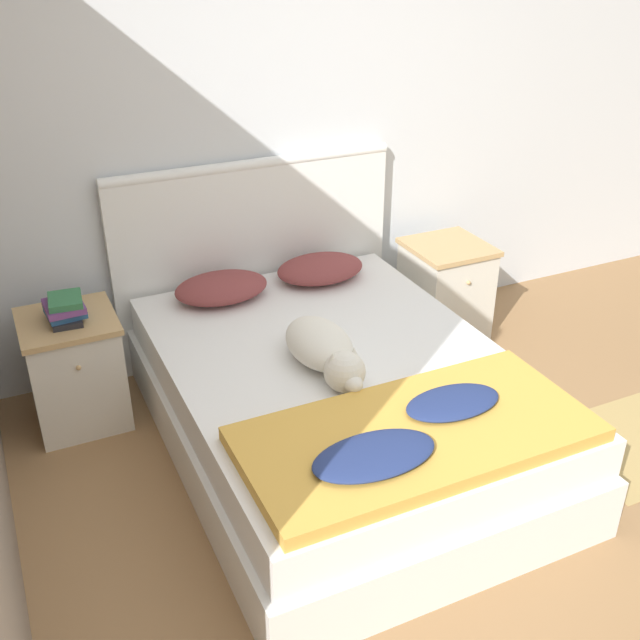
# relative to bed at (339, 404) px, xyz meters

# --- Properties ---
(ground_plane) EXTENTS (16.00, 16.00, 0.00)m
(ground_plane) POSITION_rel_bed_xyz_m (0.06, -1.01, -0.23)
(ground_plane) COLOR #997047
(wall_back) EXTENTS (9.00, 0.06, 2.55)m
(wall_back) POSITION_rel_bed_xyz_m (0.06, 1.12, 1.04)
(wall_back) COLOR silver
(wall_back) RESTS_ON ground_plane
(bed) EXTENTS (1.51, 2.06, 0.48)m
(bed) POSITION_rel_bed_xyz_m (0.00, 0.00, 0.00)
(bed) COLOR white
(bed) RESTS_ON ground_plane
(headboard) EXTENTS (1.59, 0.06, 1.12)m
(headboard) POSITION_rel_bed_xyz_m (-0.00, 1.05, 0.35)
(headboard) COLOR white
(headboard) RESTS_ON ground_plane
(nightstand_left) EXTENTS (0.45, 0.46, 0.57)m
(nightstand_left) POSITION_rel_bed_xyz_m (-1.07, 0.74, 0.05)
(nightstand_left) COLOR silver
(nightstand_left) RESTS_ON ground_plane
(nightstand_right) EXTENTS (0.45, 0.46, 0.57)m
(nightstand_right) POSITION_rel_bed_xyz_m (1.07, 0.74, 0.05)
(nightstand_right) COLOR silver
(nightstand_right) RESTS_ON ground_plane
(pillow_left) EXTENTS (0.49, 0.34, 0.13)m
(pillow_left) POSITION_rel_bed_xyz_m (-0.28, 0.81, 0.30)
(pillow_left) COLOR brown
(pillow_left) RESTS_ON bed
(pillow_right) EXTENTS (0.49, 0.34, 0.13)m
(pillow_right) POSITION_rel_bed_xyz_m (0.28, 0.81, 0.30)
(pillow_right) COLOR brown
(pillow_right) RESTS_ON bed
(quilt) EXTENTS (1.35, 0.64, 0.10)m
(quilt) POSITION_rel_bed_xyz_m (-0.01, -0.66, 0.28)
(quilt) COLOR gold
(quilt) RESTS_ON bed
(dog) EXTENTS (0.27, 0.66, 0.19)m
(dog) POSITION_rel_bed_xyz_m (-0.09, -0.03, 0.33)
(dog) COLOR silver
(dog) RESTS_ON bed
(book_stack) EXTENTS (0.18, 0.21, 0.12)m
(book_stack) POSITION_rel_bed_xyz_m (-1.07, 0.72, 0.39)
(book_stack) COLOR #232328
(book_stack) RESTS_ON nightstand_left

